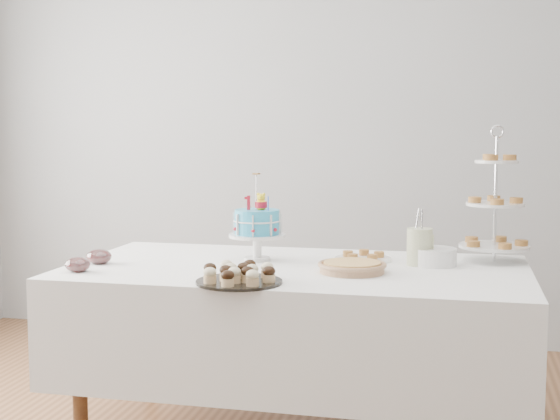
% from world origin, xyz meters
% --- Properties ---
extents(walls, '(5.04, 4.04, 2.70)m').
position_xyz_m(walls, '(0.00, 0.00, 1.35)').
color(walls, '#949698').
rests_on(walls, floor).
extents(table, '(1.92, 1.02, 0.77)m').
position_xyz_m(table, '(0.00, 0.30, 0.54)').
color(table, white).
rests_on(table, floor).
extents(birthday_cake, '(0.25, 0.25, 0.38)m').
position_xyz_m(birthday_cake, '(-0.20, 0.41, 0.87)').
color(birthday_cake, white).
rests_on(birthday_cake, table).
extents(cupcake_tray, '(0.33, 0.33, 0.07)m').
position_xyz_m(cupcake_tray, '(-0.14, -0.10, 0.81)').
color(cupcake_tray, black).
rests_on(cupcake_tray, table).
extents(pie, '(0.28, 0.28, 0.04)m').
position_xyz_m(pie, '(0.25, 0.21, 0.80)').
color(pie, tan).
rests_on(pie, table).
extents(tiered_stand, '(0.31, 0.31, 0.59)m').
position_xyz_m(tiered_stand, '(0.82, 0.62, 1.02)').
color(tiered_stand, silver).
rests_on(tiered_stand, table).
extents(plate_stack, '(0.19, 0.19, 0.07)m').
position_xyz_m(plate_stack, '(0.57, 0.46, 0.81)').
color(plate_stack, white).
rests_on(plate_stack, table).
extents(pastry_plate, '(0.25, 0.25, 0.04)m').
position_xyz_m(pastry_plate, '(0.26, 0.51, 0.79)').
color(pastry_plate, white).
rests_on(pastry_plate, table).
extents(jam_bowl_a, '(0.10, 0.10, 0.06)m').
position_xyz_m(jam_bowl_a, '(-0.84, -0.02, 0.80)').
color(jam_bowl_a, silver).
rests_on(jam_bowl_a, table).
extents(jam_bowl_b, '(0.11, 0.11, 0.06)m').
position_xyz_m(jam_bowl_b, '(-0.84, 0.17, 0.80)').
color(jam_bowl_b, silver).
rests_on(jam_bowl_b, table).
extents(utensil_pitcher, '(0.11, 0.11, 0.24)m').
position_xyz_m(utensil_pitcher, '(0.50, 0.45, 0.86)').
color(utensil_pitcher, silver).
rests_on(utensil_pitcher, table).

